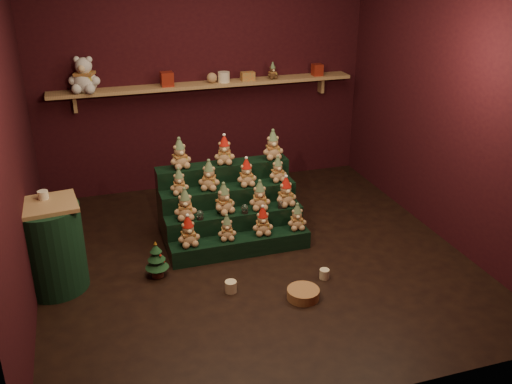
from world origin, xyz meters
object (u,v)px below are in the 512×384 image
object	(u,v)px
riser_tier_front	(241,246)
mug_left	(231,287)
snow_globe_a	(200,215)
wicker_basket	(303,294)
side_table	(51,247)
white_bear	(84,70)
snow_globe_b	(245,209)
mug_right	(324,274)
mini_christmas_tree	(157,259)
snow_globe_c	(281,204)
brown_bear	(273,71)

from	to	relation	value
riser_tier_front	mug_left	size ratio (longest dim) A/B	13.33
snow_globe_a	wicker_basket	bearing A→B (deg)	-58.00
side_table	white_bear	xyz separation A→B (m)	(0.48, 1.79, 1.16)
snow_globe_a	snow_globe_b	bearing A→B (deg)	0.00
snow_globe_b	side_table	distance (m)	1.85
side_table	riser_tier_front	bearing A→B (deg)	-3.79
snow_globe_b	side_table	size ratio (longest dim) A/B	0.11
riser_tier_front	mug_right	bearing A→B (deg)	-47.67
mug_left	wicker_basket	size ratio (longest dim) A/B	0.37
mug_right	mug_left	bearing A→B (deg)	177.01
mug_right	wicker_basket	size ratio (longest dim) A/B	0.32
snow_globe_b	mini_christmas_tree	distance (m)	1.02
snow_globe_b	white_bear	xyz separation A→B (m)	(-1.35, 1.56, 1.16)
side_table	mug_left	xyz separation A→B (m)	(1.47, -0.55, -0.36)
snow_globe_c	brown_bear	bearing A→B (deg)	74.25
mug_right	white_bear	size ratio (longest dim) A/B	0.19
riser_tier_front	mug_left	xyz separation A→B (m)	(-0.27, -0.62, -0.04)
wicker_basket	brown_bear	size ratio (longest dim) A/B	1.48
snow_globe_a	side_table	bearing A→B (deg)	-170.57
mug_left	brown_bear	distance (m)	2.96
white_bear	brown_bear	xyz separation A→B (m)	(2.17, 0.00, -0.15)
riser_tier_front	mug_left	distance (m)	0.68
snow_globe_b	mug_left	distance (m)	0.93
riser_tier_front	white_bear	bearing A→B (deg)	126.16
mini_christmas_tree	wicker_basket	xyz separation A→B (m)	(1.15, -0.73, -0.14)
white_bear	brown_bear	bearing A→B (deg)	19.03
side_table	wicker_basket	world-z (taller)	side_table
riser_tier_front	mini_christmas_tree	distance (m)	0.87
riser_tier_front	wicker_basket	xyz separation A→B (m)	(0.30, -0.90, -0.05)
snow_globe_b	mug_left	world-z (taller)	snow_globe_b
mug_right	wicker_basket	world-z (taller)	mug_right
snow_globe_a	brown_bear	bearing A→B (deg)	50.78
white_bear	snow_globe_b	bearing A→B (deg)	-30.14
mini_christmas_tree	brown_bear	xyz separation A→B (m)	(1.76, 1.89, 1.24)
mini_christmas_tree	mug_right	xyz separation A→B (m)	(1.46, -0.50, -0.13)
mug_left	brown_bear	xyz separation A→B (m)	(1.18, 2.34, 1.36)
riser_tier_front	snow_globe_c	bearing A→B (deg)	18.73
riser_tier_front	mug_left	bearing A→B (deg)	-113.64
mug_left	snow_globe_b	bearing A→B (deg)	65.03
side_table	mug_right	xyz separation A→B (m)	(2.35, -0.60, -0.36)
snow_globe_b	brown_bear	world-z (taller)	brown_bear
snow_globe_a	side_table	world-z (taller)	side_table
snow_globe_c	mug_right	world-z (taller)	snow_globe_c
side_table	wicker_basket	xyz separation A→B (m)	(2.04, -0.84, -0.36)
snow_globe_b	mug_right	bearing A→B (deg)	-58.07
riser_tier_front	snow_globe_a	distance (m)	0.51
riser_tier_front	mug_left	world-z (taller)	riser_tier_front
wicker_basket	white_bear	world-z (taller)	white_bear
snow_globe_c	white_bear	bearing A→B (deg)	137.91
mug_right	brown_bear	bearing A→B (deg)	82.70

